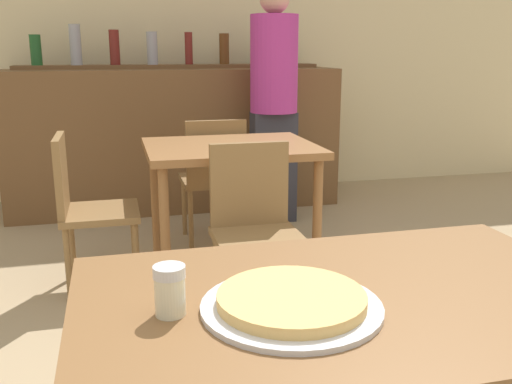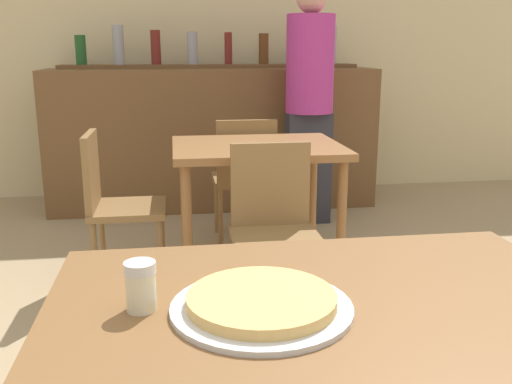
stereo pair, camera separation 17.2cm
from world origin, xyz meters
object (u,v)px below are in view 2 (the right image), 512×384
object	(u,v)px
pizza_tray	(262,303)
cheese_shaker	(141,286)
chair_far_side_left	(113,198)
chair_far_side_front	(274,221)
chair_far_side_back	(245,172)
person_standing	(309,97)

from	to	relation	value
pizza_tray	cheese_shaker	size ratio (longest dim) A/B	3.61
chair_far_side_left	pizza_tray	distance (m)	2.07
chair_far_side_front	chair_far_side_back	xyz separation A→B (m)	(-0.00, 1.09, 0.00)
person_standing	chair_far_side_back	bearing A→B (deg)	-140.49
person_standing	chair_far_side_left	bearing A→B (deg)	-143.25
chair_far_side_front	person_standing	size ratio (longest dim) A/B	0.49
chair_far_side_back	cheese_shaker	distance (m)	2.57
chair_far_side_back	chair_far_side_left	size ratio (longest dim) A/B	1.00
chair_far_side_back	cheese_shaker	world-z (taller)	cheese_shaker
cheese_shaker	chair_far_side_front	bearing A→B (deg)	69.53
chair_far_side_back	pizza_tray	xyz separation A→B (m)	(-0.28, -2.54, 0.28)
chair_far_side_back	person_standing	size ratio (longest dim) A/B	0.49
chair_far_side_left	cheese_shaker	size ratio (longest dim) A/B	8.04
person_standing	pizza_tray	bearing A→B (deg)	-105.17
cheese_shaker	person_standing	xyz separation A→B (m)	(1.05, 2.93, 0.13)
chair_far_side_front	chair_far_side_left	world-z (taller)	same
chair_far_side_back	cheese_shaker	size ratio (longest dim) A/B	8.04
chair_far_side_back	person_standing	world-z (taller)	person_standing
pizza_tray	cheese_shaker	distance (m)	0.25
chair_far_side_front	person_standing	distance (m)	1.67
chair_far_side_front	chair_far_side_left	bearing A→B (deg)	145.21
chair_far_side_back	person_standing	bearing A→B (deg)	-140.49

